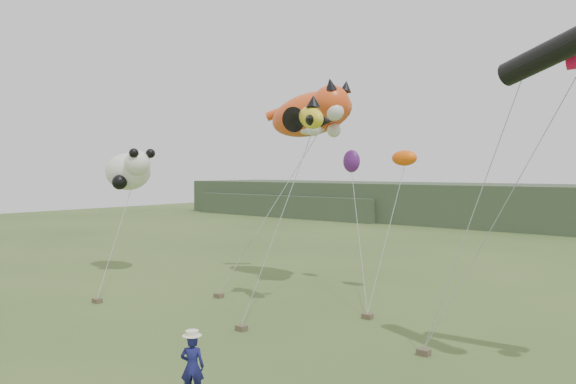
% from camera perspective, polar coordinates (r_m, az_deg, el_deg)
% --- Properties ---
extents(ground, '(120.00, 120.00, 0.00)m').
position_cam_1_polar(ground, '(16.43, -9.16, -16.91)').
color(ground, '#385123').
rests_on(ground, ground).
extents(headland, '(90.00, 13.00, 4.00)m').
position_cam_1_polar(headland, '(56.98, 24.38, -1.46)').
color(headland, '#2D3D28').
rests_on(headland, ground).
extents(festival_attendant, '(0.67, 0.63, 1.54)m').
position_cam_1_polar(festival_attendant, '(13.95, -9.70, -17.09)').
color(festival_attendant, '#15164F').
rests_on(festival_attendant, ground).
extents(sandbag_anchors, '(13.48, 5.16, 0.18)m').
position_cam_1_polar(sandbag_anchors, '(20.87, -3.04, -12.46)').
color(sandbag_anchors, brown).
rests_on(sandbag_anchors, ground).
extents(cat_kite, '(5.83, 3.11, 2.67)m').
position_cam_1_polar(cat_kite, '(26.08, 2.74, 8.04)').
color(cat_kite, '#DC4817').
rests_on(cat_kite, ground).
extents(fish_kite, '(2.76, 1.78, 1.39)m').
position_cam_1_polar(fish_kite, '(21.37, 1.54, 7.54)').
color(fish_kite, yellow).
rests_on(fish_kite, ground).
extents(panda_kite, '(3.44, 2.22, 2.14)m').
position_cam_1_polar(panda_kite, '(30.49, -15.85, 2.11)').
color(panda_kite, white).
rests_on(panda_kite, ground).
extents(misc_kites, '(4.01, 1.17, 1.05)m').
position_cam_1_polar(misc_kites, '(25.27, 8.94, 3.26)').
color(misc_kites, '#FD5B0A').
rests_on(misc_kites, ground).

